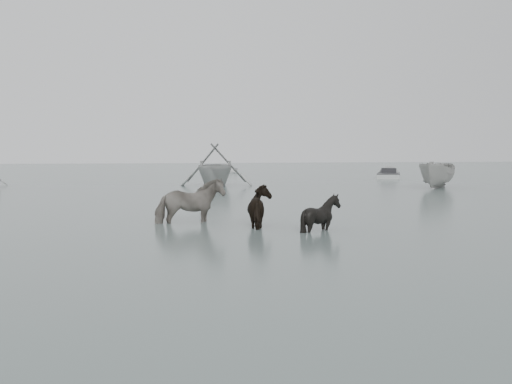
{
  "coord_description": "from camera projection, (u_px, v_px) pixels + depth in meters",
  "views": [
    {
      "loc": [
        -4.38,
        -16.0,
        2.28
      ],
      "look_at": [
        -1.66,
        0.24,
        1.0
      ],
      "focal_mm": 40.0,
      "sensor_mm": 36.0,
      "label": 1
    }
  ],
  "objects": [
    {
      "name": "pony_dark",
      "position": [
        263.0,
        200.0,
        16.66
      ],
      "size": [
        1.69,
        1.83,
        1.51
      ],
      "primitive_type": "imported",
      "rotation": [
        0.0,
        0.0,
        1.9
      ],
      "color": "black",
      "rests_on": "ground"
    },
    {
      "name": "rowboat_trail",
      "position": [
        216.0,
        164.0,
        33.77
      ],
      "size": [
        5.24,
        5.8,
        2.68
      ],
      "primitive_type": "imported",
      "rotation": [
        0.0,
        0.0,
        2.96
      ],
      "color": "#ACAFAC",
      "rests_on": "ground"
    },
    {
      "name": "skiff_mid",
      "position": [
        220.0,
        168.0,
        52.66
      ],
      "size": [
        3.78,
        4.59,
        0.75
      ],
      "primitive_type": null,
      "rotation": [
        0.0,
        0.0,
        -0.99
      ],
      "color": "#969996",
      "rests_on": "ground"
    },
    {
      "name": "pony_pinto",
      "position": [
        189.0,
        195.0,
        17.21
      ],
      "size": [
        2.17,
        1.25,
        1.73
      ],
      "primitive_type": "imported",
      "rotation": [
        0.0,
        0.0,
        1.73
      ],
      "color": "black",
      "rests_on": "ground"
    },
    {
      "name": "skiff_port",
      "position": [
        389.0,
        173.0,
        42.8
      ],
      "size": [
        3.32,
        4.86,
        0.75
      ],
      "primitive_type": null,
      "rotation": [
        0.0,
        0.0,
        1.16
      ],
      "color": "#ADB0AD",
      "rests_on": "ground"
    },
    {
      "name": "pony_black",
      "position": [
        321.0,
        206.0,
        15.73
      ],
      "size": [
        1.42,
        1.31,
        1.37
      ],
      "primitive_type": "imported",
      "rotation": [
        0.0,
        0.0,
        1.39
      ],
      "color": "black",
      "rests_on": "ground"
    },
    {
      "name": "ground",
      "position": [
        313.0,
        226.0,
        16.63
      ],
      "size": [
        140.0,
        140.0,
        0.0
      ],
      "primitive_type": "plane",
      "color": "#4D5B58",
      "rests_on": "ground"
    },
    {
      "name": "boat_small",
      "position": [
        438.0,
        173.0,
        32.16
      ],
      "size": [
        4.02,
        4.33,
        1.66
      ],
      "primitive_type": "imported",
      "rotation": [
        0.0,
        0.0,
        -0.7
      ],
      "color": "#A4A39F",
      "rests_on": "ground"
    }
  ]
}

